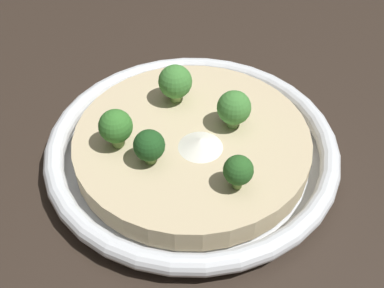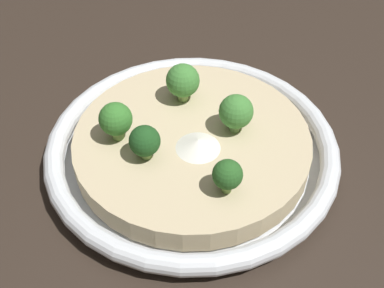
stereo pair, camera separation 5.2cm
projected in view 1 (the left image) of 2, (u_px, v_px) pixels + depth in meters
The scene contains 8 objects.
ground_plane at pixel (192, 158), 0.54m from camera, with size 6.00×6.00×0.00m, color #2D231C.
risotto_bowl at pixel (192, 147), 0.53m from camera, with size 0.32×0.32×0.04m.
cheese_sprinkle at pixel (201, 143), 0.50m from camera, with size 0.05×0.05×0.01m.
broccoli_front_left at pixel (149, 146), 0.47m from camera, with size 0.03×0.03×0.04m.
broccoli_front_right at pixel (238, 171), 0.45m from camera, with size 0.03×0.03×0.04m.
broccoli_back_right at pixel (234, 108), 0.51m from camera, with size 0.04×0.04×0.04m.
broccoli_back_left at pixel (175, 82), 0.54m from camera, with size 0.04×0.04×0.05m.
broccoli_front at pixel (116, 127), 0.49m from camera, with size 0.04×0.04×0.04m.
Camera 1 is at (0.24, -0.28, 0.39)m, focal length 45.00 mm.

